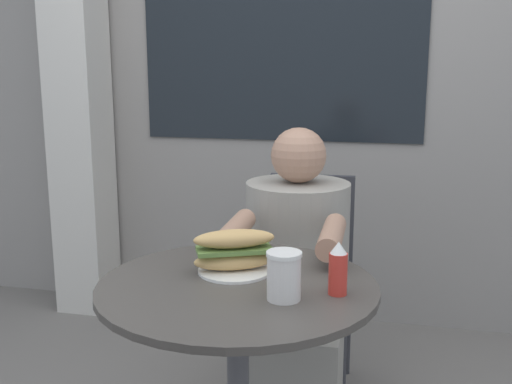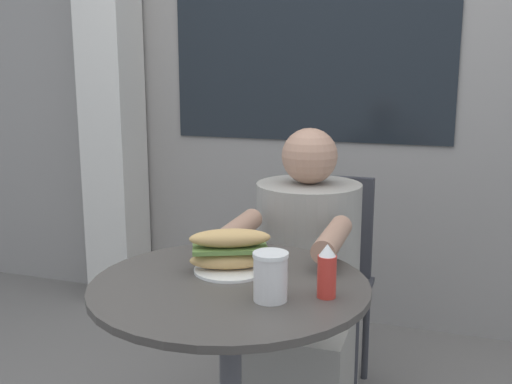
# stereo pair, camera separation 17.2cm
# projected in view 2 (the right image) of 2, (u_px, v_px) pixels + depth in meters

# --- Properties ---
(storefront_wall) EXTENTS (8.00, 0.09, 2.80)m
(storefront_wall) POSITION_uv_depth(u_px,v_px,m) (349.00, 47.00, 2.92)
(storefront_wall) COLOR gray
(storefront_wall) RESTS_ON ground_plane
(lattice_pillar) EXTENTS (0.26, 0.26, 2.40)m
(lattice_pillar) POSITION_uv_depth(u_px,v_px,m) (111.00, 87.00, 3.19)
(lattice_pillar) COLOR beige
(lattice_pillar) RESTS_ON ground_plane
(cafe_table) EXTENTS (0.73, 0.73, 0.75)m
(cafe_table) POSITION_uv_depth(u_px,v_px,m) (230.00, 353.00, 1.61)
(cafe_table) COLOR #47423D
(cafe_table) RESTS_ON ground_plane
(diner_chair) EXTENTS (0.39, 0.39, 0.87)m
(diner_chair) POSITION_uv_depth(u_px,v_px,m) (326.00, 263.00, 2.44)
(diner_chair) COLOR #333338
(diner_chair) RESTS_ON ground_plane
(seated_diner) EXTENTS (0.38, 0.66, 1.10)m
(seated_diner) POSITION_uv_depth(u_px,v_px,m) (304.00, 307.00, 2.12)
(seated_diner) COLOR gray
(seated_diner) RESTS_ON ground_plane
(sandwich_on_plate) EXTENTS (0.24, 0.20, 0.12)m
(sandwich_on_plate) POSITION_uv_depth(u_px,v_px,m) (230.00, 252.00, 1.64)
(sandwich_on_plate) COLOR white
(sandwich_on_plate) RESTS_ON cafe_table
(drink_cup) EXTENTS (0.09, 0.09, 0.12)m
(drink_cup) POSITION_uv_depth(u_px,v_px,m) (270.00, 276.00, 1.43)
(drink_cup) COLOR silver
(drink_cup) RESTS_ON cafe_table
(condiment_bottle) EXTENTS (0.05, 0.05, 0.14)m
(condiment_bottle) POSITION_uv_depth(u_px,v_px,m) (327.00, 272.00, 1.45)
(condiment_bottle) COLOR red
(condiment_bottle) RESTS_ON cafe_table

